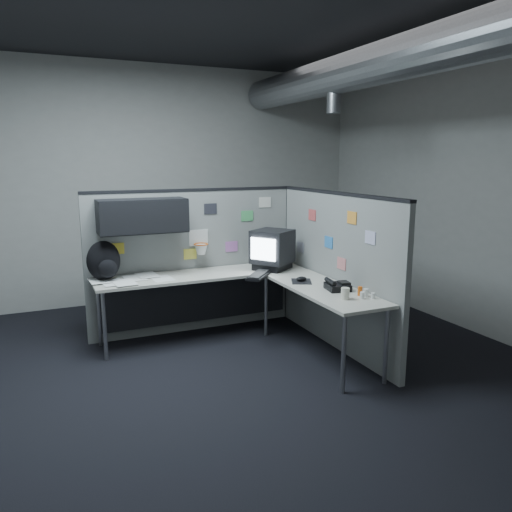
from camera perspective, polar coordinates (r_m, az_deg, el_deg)
name	(u,v)px	position (r m, az deg, el deg)	size (l,w,h in m)	color
room	(301,143)	(4.67, 5.21, 12.72)	(5.62, 5.62, 3.22)	black
partition_back	(182,247)	(5.60, -8.48, 1.06)	(2.44, 0.42, 1.63)	gray
partition_right	(335,270)	(5.26, 9.03, -1.57)	(0.07, 2.23, 1.63)	gray
desk	(233,288)	(5.31, -2.64, -3.62)	(2.31, 2.11, 0.73)	beige
monitor	(272,249)	(5.60, 1.87, 0.80)	(0.54, 0.54, 0.44)	black
keyboard	(259,275)	(5.27, 0.29, -2.20)	(0.40, 0.43, 0.04)	black
mouse	(301,280)	(5.08, 5.20, -2.74)	(0.28, 0.30, 0.05)	black
phone	(337,286)	(4.80, 9.26, -3.40)	(0.24, 0.26, 0.11)	black
bottles	(364,293)	(4.61, 12.28, -4.19)	(0.14, 0.18, 0.08)	silver
cup	(345,294)	(4.50, 10.16, -4.25)	(0.08, 0.08, 0.10)	beige
papers	(131,279)	(5.28, -14.14, -2.61)	(0.84, 0.56, 0.02)	white
backpack	(104,261)	(5.30, -16.99, -0.60)	(0.38, 0.36, 0.41)	black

